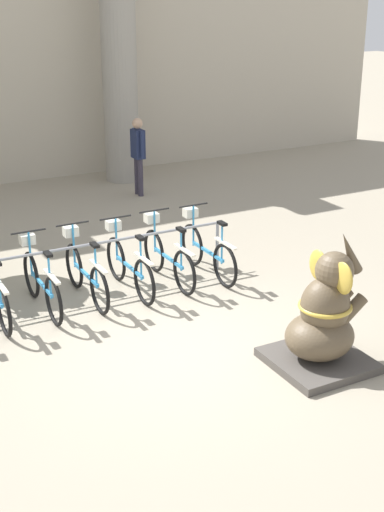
# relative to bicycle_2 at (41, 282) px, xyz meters

# --- Properties ---
(ground_plane) EXTENTS (60.00, 60.00, 0.00)m
(ground_plane) POSITION_rel_bicycle_2_xyz_m (1.15, -1.81, -0.40)
(ground_plane) COLOR #9E937F
(column_right) EXTENTS (0.94, 0.94, 5.16)m
(column_right) POSITION_rel_bicycle_2_xyz_m (3.64, 5.79, 2.23)
(column_right) COLOR gray
(column_right) RESTS_ON ground_plane
(bike_rack) EXTENTS (4.44, 0.05, 0.77)m
(bike_rack) POSITION_rel_bicycle_2_xyz_m (0.64, 0.14, 0.22)
(bike_rack) COLOR gray
(bike_rack) RESTS_ON ground_plane
(bicycle_2) EXTENTS (0.48, 1.66, 0.99)m
(bicycle_2) POSITION_rel_bicycle_2_xyz_m (0.00, 0.00, 0.00)
(bicycle_2) COLOR black
(bicycle_2) RESTS_ON ground_plane
(bicycle_3) EXTENTS (0.48, 1.66, 0.99)m
(bicycle_3) POSITION_rel_bicycle_2_xyz_m (0.64, 0.04, 0.00)
(bicycle_3) COLOR black
(bicycle_3) RESTS_ON ground_plane
(bicycle_4) EXTENTS (0.48, 1.66, 0.99)m
(bicycle_4) POSITION_rel_bicycle_2_xyz_m (1.28, 0.01, 0.00)
(bicycle_4) COLOR black
(bicycle_4) RESTS_ON ground_plane
(bicycle_5) EXTENTS (0.48, 1.66, 0.99)m
(bicycle_5) POSITION_rel_bicycle_2_xyz_m (1.92, 0.06, 0.00)
(bicycle_5) COLOR black
(bicycle_5) RESTS_ON ground_plane
(bicycle_6) EXTENTS (0.48, 1.66, 0.99)m
(bicycle_6) POSITION_rel_bicycle_2_xyz_m (2.56, 0.02, 0.00)
(bicycle_6) COLOR black
(bicycle_6) RESTS_ON ground_plane
(elephant_statue) EXTENTS (1.07, 1.07, 1.61)m
(elephant_statue) POSITION_rel_bicycle_2_xyz_m (2.40, -2.98, 0.15)
(elephant_statue) COLOR #4C4742
(elephant_statue) RESTS_ON ground_plane
(person_pedestrian) EXTENTS (0.21, 0.47, 1.60)m
(person_pedestrian) POSITION_rel_bicycle_2_xyz_m (3.44, 4.48, 0.55)
(person_pedestrian) COLOR #383342
(person_pedestrian) RESTS_ON ground_plane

